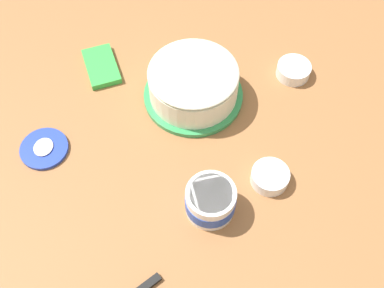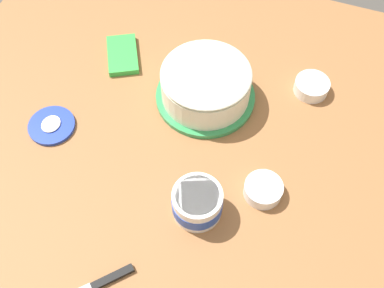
% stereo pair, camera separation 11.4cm
% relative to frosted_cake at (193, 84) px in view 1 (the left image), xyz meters
% --- Properties ---
extents(ground_plane, '(1.54, 1.54, 0.00)m').
position_rel_frosted_cake_xyz_m(ground_plane, '(-0.27, -0.04, -0.06)').
color(ground_plane, '#936038').
extents(frosted_cake, '(0.27, 0.27, 0.12)m').
position_rel_frosted_cake_xyz_m(frosted_cake, '(0.00, 0.00, 0.00)').
color(frosted_cake, '#339351').
rests_on(frosted_cake, ground_plane).
extents(frosting_tub, '(0.12, 0.12, 0.08)m').
position_rel_frosted_cake_xyz_m(frosting_tub, '(-0.32, -0.09, -0.01)').
color(frosting_tub, white).
rests_on(frosting_tub, ground_plane).
extents(frosting_tub_lid, '(0.12, 0.12, 0.02)m').
position_rel_frosted_cake_xyz_m(frosting_tub_lid, '(-0.23, 0.35, -0.05)').
color(frosting_tub_lid, '#233DAD').
rests_on(frosting_tub_lid, ground_plane).
extents(sprinkle_bowl_green, '(0.09, 0.09, 0.04)m').
position_rel_frosted_cake_xyz_m(sprinkle_bowl_green, '(0.12, -0.26, -0.04)').
color(sprinkle_bowl_green, white).
rests_on(sprinkle_bowl_green, ground_plane).
extents(sprinkle_bowl_blue, '(0.09, 0.09, 0.04)m').
position_rel_frosted_cake_xyz_m(sprinkle_bowl_blue, '(-0.22, -0.22, -0.04)').
color(sprinkle_bowl_blue, white).
rests_on(sprinkle_bowl_blue, ground_plane).
extents(candy_box_lower, '(0.17, 0.14, 0.02)m').
position_rel_frosted_cake_xyz_m(candy_box_lower, '(0.06, 0.27, -0.05)').
color(candy_box_lower, green).
rests_on(candy_box_lower, ground_plane).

